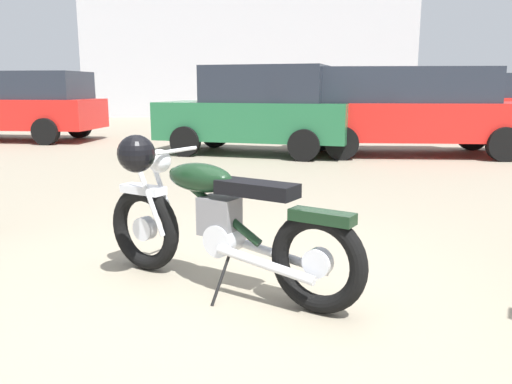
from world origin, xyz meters
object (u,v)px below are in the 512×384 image
Objects in this scene: vintage_motorcycle at (213,219)px; white_estate_far at (259,109)px; blue_hatchback_right at (512,102)px; silver_sedan_mid at (408,108)px; pale_sedan_back at (10,104)px.

vintage_motorcycle is 0.46× the size of white_estate_far.
vintage_motorcycle is 14.32m from blue_hatchback_right.
white_estate_far is (-3.00, -0.14, -0.02)m from silver_sedan_mid.
white_estate_far reaches higher than silver_sedan_mid.
silver_sedan_mid is 0.98× the size of blue_hatchback_right.
silver_sedan_mid is (9.56, -1.98, 0.00)m from pale_sedan_back.
white_estate_far is 8.76m from blue_hatchback_right.
vintage_motorcycle is 7.98m from silver_sedan_mid.
blue_hatchback_right is at bearing -90.27° from vintage_motorcycle.
silver_sedan_mid is 6.52m from blue_hatchback_right.
blue_hatchback_right is at bearing -164.72° from pale_sedan_back.
vintage_motorcycle is at bearing 56.95° from blue_hatchback_right.
pale_sedan_back is at bearing 7.86° from blue_hatchback_right.
blue_hatchback_right is at bearing 51.11° from silver_sedan_mid.
vintage_motorcycle is 7.39m from white_estate_far.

